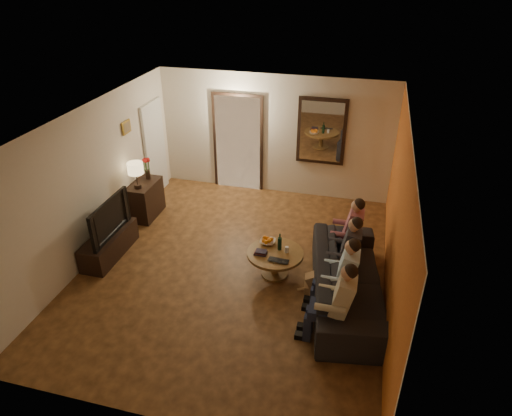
% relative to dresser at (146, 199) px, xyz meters
% --- Properties ---
extents(floor, '(5.00, 6.00, 0.01)m').
position_rel_dresser_xyz_m(floor, '(2.25, -1.26, -0.36)').
color(floor, '#3D2510').
rests_on(floor, ground).
extents(ceiling, '(5.00, 6.00, 0.01)m').
position_rel_dresser_xyz_m(ceiling, '(2.25, -1.26, 2.24)').
color(ceiling, white).
rests_on(ceiling, back_wall).
extents(back_wall, '(5.00, 0.02, 2.60)m').
position_rel_dresser_xyz_m(back_wall, '(2.25, 1.74, 0.94)').
color(back_wall, beige).
rests_on(back_wall, floor).
extents(front_wall, '(5.00, 0.02, 2.60)m').
position_rel_dresser_xyz_m(front_wall, '(2.25, -4.26, 0.94)').
color(front_wall, beige).
rests_on(front_wall, floor).
extents(left_wall, '(0.02, 6.00, 2.60)m').
position_rel_dresser_xyz_m(left_wall, '(-0.25, -1.26, 0.94)').
color(left_wall, beige).
rests_on(left_wall, floor).
extents(right_wall, '(0.02, 6.00, 2.60)m').
position_rel_dresser_xyz_m(right_wall, '(4.75, -1.26, 0.94)').
color(right_wall, beige).
rests_on(right_wall, floor).
extents(orange_accent, '(0.01, 6.00, 2.60)m').
position_rel_dresser_xyz_m(orange_accent, '(4.74, -1.26, 0.94)').
color(orange_accent, '#BB5420').
rests_on(orange_accent, right_wall).
extents(kitchen_doorway, '(1.00, 0.06, 2.10)m').
position_rel_dresser_xyz_m(kitchen_doorway, '(1.45, 1.72, 0.69)').
color(kitchen_doorway, '#FFE0A5').
rests_on(kitchen_doorway, floor).
extents(door_trim, '(1.12, 0.04, 2.22)m').
position_rel_dresser_xyz_m(door_trim, '(1.45, 1.71, 0.69)').
color(door_trim, black).
rests_on(door_trim, floor).
extents(fridge_glimpse, '(0.45, 0.03, 1.70)m').
position_rel_dresser_xyz_m(fridge_glimpse, '(1.70, 1.73, 0.54)').
color(fridge_glimpse, silver).
rests_on(fridge_glimpse, floor).
extents(mirror_frame, '(1.00, 0.05, 1.40)m').
position_rel_dresser_xyz_m(mirror_frame, '(3.25, 1.70, 1.14)').
color(mirror_frame, black).
rests_on(mirror_frame, back_wall).
extents(mirror_glass, '(0.86, 0.02, 1.26)m').
position_rel_dresser_xyz_m(mirror_glass, '(3.25, 1.67, 1.14)').
color(mirror_glass, white).
rests_on(mirror_glass, back_wall).
extents(white_door, '(0.06, 0.85, 2.04)m').
position_rel_dresser_xyz_m(white_door, '(-0.21, 1.04, 0.66)').
color(white_door, white).
rests_on(white_door, floor).
extents(framed_art, '(0.03, 0.28, 0.24)m').
position_rel_dresser_xyz_m(framed_art, '(-0.22, 0.04, 1.49)').
color(framed_art, '#B28C33').
rests_on(framed_art, left_wall).
extents(art_canvas, '(0.01, 0.22, 0.18)m').
position_rel_dresser_xyz_m(art_canvas, '(-0.21, 0.04, 1.49)').
color(art_canvas, brown).
rests_on(art_canvas, left_wall).
extents(dresser, '(0.45, 0.82, 0.73)m').
position_rel_dresser_xyz_m(dresser, '(0.00, 0.00, 0.00)').
color(dresser, black).
rests_on(dresser, floor).
extents(table_lamp, '(0.30, 0.30, 0.54)m').
position_rel_dresser_xyz_m(table_lamp, '(0.00, -0.22, 0.63)').
color(table_lamp, beige).
rests_on(table_lamp, dresser).
extents(flower_vase, '(0.14, 0.14, 0.44)m').
position_rel_dresser_xyz_m(flower_vase, '(0.00, 0.22, 0.58)').
color(flower_vase, red).
rests_on(flower_vase, dresser).
extents(tv_stand, '(0.45, 1.29, 0.43)m').
position_rel_dresser_xyz_m(tv_stand, '(0.00, -1.45, -0.15)').
color(tv_stand, black).
rests_on(tv_stand, floor).
extents(tv, '(1.17, 0.15, 0.67)m').
position_rel_dresser_xyz_m(tv, '(0.00, -1.45, 0.40)').
color(tv, black).
rests_on(tv, tv_stand).
extents(sofa, '(2.75, 1.42, 0.77)m').
position_rel_dresser_xyz_m(sofa, '(4.16, -1.60, 0.02)').
color(sofa, black).
rests_on(sofa, floor).
extents(person_a, '(0.60, 0.40, 1.20)m').
position_rel_dresser_xyz_m(person_a, '(4.06, -2.50, 0.24)').
color(person_a, tan).
rests_on(person_a, sofa).
extents(person_b, '(0.60, 0.40, 1.20)m').
position_rel_dresser_xyz_m(person_b, '(4.06, -1.90, 0.24)').
color(person_b, tan).
rests_on(person_b, sofa).
extents(person_c, '(0.60, 0.40, 1.20)m').
position_rel_dresser_xyz_m(person_c, '(4.06, -1.30, 0.24)').
color(person_c, tan).
rests_on(person_c, sofa).
extents(person_d, '(0.60, 0.40, 1.20)m').
position_rel_dresser_xyz_m(person_d, '(4.06, -0.70, 0.24)').
color(person_d, tan).
rests_on(person_d, sofa).
extents(dog, '(0.59, 0.31, 0.56)m').
position_rel_dresser_xyz_m(dog, '(3.75, -1.55, -0.08)').
color(dog, '#A7764D').
rests_on(dog, floor).
extents(coffee_table, '(1.02, 1.02, 0.45)m').
position_rel_dresser_xyz_m(coffee_table, '(2.95, -1.27, -0.14)').
color(coffee_table, brown).
rests_on(coffee_table, floor).
extents(bowl, '(0.26, 0.26, 0.06)m').
position_rel_dresser_xyz_m(bowl, '(2.77, -1.05, 0.12)').
color(bowl, white).
rests_on(bowl, coffee_table).
extents(oranges, '(0.20, 0.20, 0.08)m').
position_rel_dresser_xyz_m(oranges, '(2.77, -1.05, 0.19)').
color(oranges, orange).
rests_on(oranges, bowl).
extents(wine_bottle, '(0.07, 0.07, 0.31)m').
position_rel_dresser_xyz_m(wine_bottle, '(3.00, -1.17, 0.24)').
color(wine_bottle, black).
rests_on(wine_bottle, coffee_table).
extents(wine_glass, '(0.06, 0.06, 0.10)m').
position_rel_dresser_xyz_m(wine_glass, '(3.13, -1.22, 0.14)').
color(wine_glass, silver).
rests_on(wine_glass, coffee_table).
extents(book_stack, '(0.20, 0.15, 0.07)m').
position_rel_dresser_xyz_m(book_stack, '(2.73, -1.37, 0.12)').
color(book_stack, black).
rests_on(book_stack, coffee_table).
extents(laptop, '(0.34, 0.24, 0.03)m').
position_rel_dresser_xyz_m(laptop, '(3.05, -1.55, 0.10)').
color(laptop, black).
rests_on(laptop, coffee_table).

